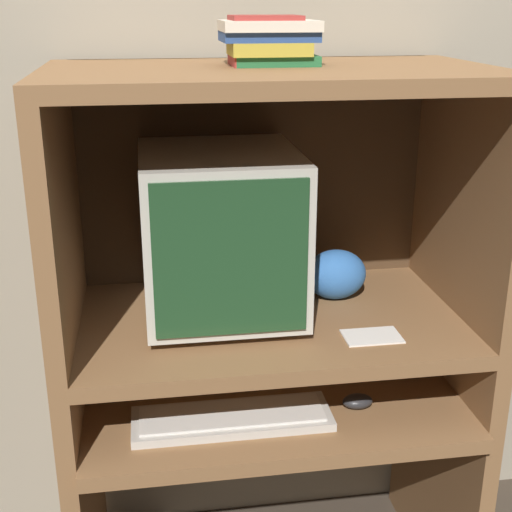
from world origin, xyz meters
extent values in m
cube|color=gray|center=(0.00, 0.63, 1.30)|extent=(6.00, 0.06, 2.60)
cube|color=brown|center=(-0.47, 0.28, 0.31)|extent=(0.04, 0.57, 0.62)
cube|color=brown|center=(0.47, 0.28, 0.31)|extent=(0.04, 0.57, 0.62)
cube|color=brown|center=(0.00, 0.13, 0.60)|extent=(0.91, 0.32, 0.04)
cube|color=brown|center=(-0.47, 0.28, 0.72)|extent=(0.04, 0.57, 0.19)
cube|color=brown|center=(0.47, 0.28, 0.72)|extent=(0.04, 0.57, 0.19)
cube|color=brown|center=(0.00, 0.28, 0.80)|extent=(0.91, 0.57, 0.04)
cube|color=brown|center=(-0.47, 0.28, 1.11)|extent=(0.04, 0.57, 0.59)
cube|color=brown|center=(0.47, 0.28, 1.11)|extent=(0.04, 0.57, 0.59)
cube|color=brown|center=(0.00, 0.28, 1.39)|extent=(0.91, 0.57, 0.04)
cube|color=#48321E|center=(0.00, 0.56, 1.11)|extent=(0.91, 0.01, 0.59)
cylinder|color=beige|center=(-0.11, 0.33, 0.83)|extent=(0.20, 0.20, 0.02)
cube|color=beige|center=(-0.11, 0.33, 1.03)|extent=(0.37, 0.41, 0.38)
cube|color=#1E4223|center=(-0.11, 0.12, 1.03)|extent=(0.33, 0.01, 0.34)
cube|color=beige|center=(-0.11, 0.13, 0.63)|extent=(0.46, 0.15, 0.02)
cube|color=silver|center=(-0.11, 0.13, 0.65)|extent=(0.42, 0.11, 0.01)
ellipsoid|color=#28282B|center=(0.19, 0.15, 0.64)|extent=(0.07, 0.05, 0.03)
ellipsoid|color=#336BB7|center=(0.19, 0.37, 0.88)|extent=(0.16, 0.12, 0.13)
cube|color=#236638|center=(0.01, 0.33, 1.42)|extent=(0.18, 0.14, 0.02)
cube|color=gold|center=(0.00, 0.32, 1.44)|extent=(0.17, 0.13, 0.03)
cube|color=navy|center=(0.00, 0.33, 1.47)|extent=(0.21, 0.15, 0.02)
cube|color=beige|center=(0.00, 0.32, 1.49)|extent=(0.21, 0.16, 0.02)
cube|color=white|center=(0.21, 0.13, 0.82)|extent=(0.13, 0.08, 0.00)
cube|color=maroon|center=(-0.01, 0.33, 1.46)|extent=(0.15, 0.13, 0.11)
camera|label=1|loc=(-0.28, -1.27, 1.54)|focal=50.00mm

